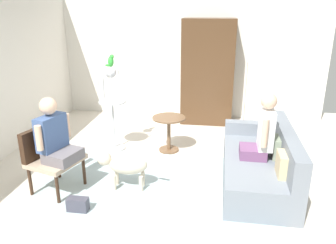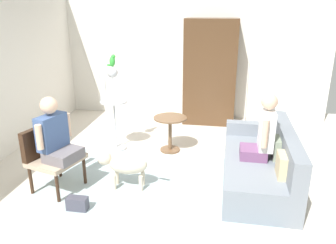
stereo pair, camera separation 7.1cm
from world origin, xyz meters
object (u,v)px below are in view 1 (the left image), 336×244
at_px(dog, 124,165).
at_px(armoire_cabinet, 208,72).
at_px(column_lamp, 250,108).
at_px(couch, 261,164).
at_px(handbag, 78,204).
at_px(person_on_couch, 263,131).
at_px(person_on_armchair, 55,136).
at_px(parrot, 111,61).
at_px(bird_cage_stand, 112,104).
at_px(armchair, 49,153).
at_px(round_end_table, 169,129).

relative_size(dog, armoire_cabinet, 0.40).
distance_m(column_lamp, armoire_cabinet, 1.60).
height_order(couch, handbag, couch).
bearing_deg(dog, armoire_cabinet, 71.90).
height_order(person_on_couch, person_on_armchair, person_on_couch).
xyz_separation_m(parrot, column_lamp, (2.24, 0.33, -0.77)).
bearing_deg(armoire_cabinet, column_lamp, -60.74).
bearing_deg(person_on_couch, bird_cage_stand, 159.77).
bearing_deg(parrot, couch, -19.50).
xyz_separation_m(person_on_armchair, dog, (0.84, 0.19, -0.44)).
bearing_deg(dog, handbag, -124.11).
height_order(armchair, dog, armchair).
bearing_deg(person_on_armchair, armoire_cabinet, 60.04).
relative_size(couch, handbag, 7.56).
height_order(armchair, person_on_armchair, person_on_armchair).
xyz_separation_m(dog, column_lamp, (1.73, 1.57, 0.40)).
relative_size(person_on_couch, person_on_armchair, 1.08).
bearing_deg(column_lamp, parrot, -171.67).
xyz_separation_m(armchair, person_on_couch, (2.77, 0.53, 0.26)).
relative_size(bird_cage_stand, armoire_cabinet, 0.67).
bearing_deg(round_end_table, armoire_cabinet, 71.16).
xyz_separation_m(person_on_couch, handbag, (-2.21, -1.00, -0.69)).
bearing_deg(couch, person_on_couch, -138.93).
distance_m(person_on_couch, dog, 1.88).
relative_size(person_on_couch, bird_cage_stand, 0.63).
distance_m(armchair, round_end_table, 2.01).
bearing_deg(column_lamp, armoire_cabinet, 119.26).
xyz_separation_m(column_lamp, armoire_cabinet, (-0.77, 1.37, 0.32)).
distance_m(person_on_armchair, armoire_cabinet, 3.61).
xyz_separation_m(couch, dog, (-1.83, -0.41, 0.06)).
bearing_deg(dog, bird_cage_stand, 113.19).
distance_m(dog, armoire_cabinet, 3.17).
bearing_deg(parrot, handbag, -86.84).
relative_size(armchair, person_on_armchair, 1.03).
height_order(armchair, handbag, armchair).
xyz_separation_m(round_end_table, armoire_cabinet, (0.56, 1.63, 0.67)).
relative_size(person_on_armchair, parrot, 4.25).
bearing_deg(couch, person_on_armchair, -167.38).
height_order(person_on_couch, round_end_table, person_on_couch).
bearing_deg(round_end_table, couch, -32.27).
relative_size(couch, armchair, 2.23).
distance_m(person_on_couch, column_lamp, 1.19).
bearing_deg(armoire_cabinet, parrot, -131.06).
xyz_separation_m(dog, bird_cage_stand, (-0.53, 1.24, 0.46)).
bearing_deg(bird_cage_stand, couch, -19.39).
xyz_separation_m(couch, round_end_table, (-1.42, 0.90, 0.11)).
distance_m(armchair, person_on_armchair, 0.30).
bearing_deg(person_on_armchair, handbag, -45.13).
distance_m(armchair, bird_cage_stand, 1.49).
bearing_deg(couch, armchair, -168.72).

